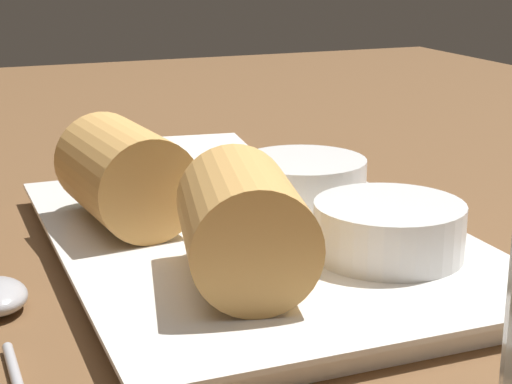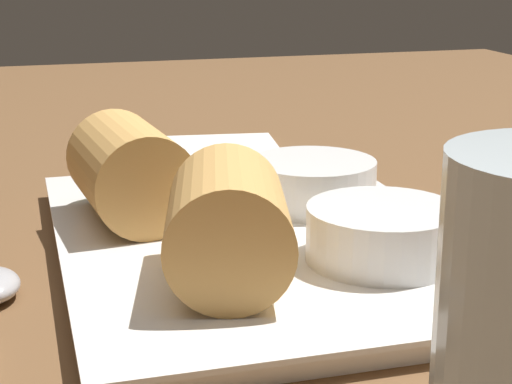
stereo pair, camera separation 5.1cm
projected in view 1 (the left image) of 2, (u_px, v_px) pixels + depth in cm
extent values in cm
cube|color=brown|center=(234.00, 267.00, 53.52)|extent=(180.00, 140.00, 2.00)
cube|color=white|center=(256.00, 246.00, 52.58)|extent=(31.54, 22.85, 1.20)
cube|color=white|center=(256.00, 234.00, 52.37)|extent=(32.80, 23.76, 0.30)
cylinder|color=#DBA356|center=(124.00, 175.00, 53.03)|extent=(9.94, 7.30, 6.36)
sphere|color=#56843D|center=(106.00, 162.00, 56.17)|extent=(4.13, 4.13, 4.13)
cylinder|color=#DBA356|center=(244.00, 225.00, 43.65)|extent=(10.51, 8.29, 6.36)
sphere|color=beige|center=(235.00, 204.00, 47.17)|extent=(4.13, 4.13, 4.13)
cylinder|color=white|center=(303.00, 181.00, 57.74)|extent=(8.52, 8.52, 3.08)
cylinder|color=beige|center=(303.00, 163.00, 57.39)|extent=(6.98, 6.98, 0.55)
cylinder|color=white|center=(389.00, 229.00, 48.02)|extent=(8.52, 8.52, 3.08)
cylinder|color=#DBBC89|center=(390.00, 208.00, 47.66)|extent=(6.98, 6.98, 0.55)
cube|color=silver|center=(194.00, 153.00, 77.02)|extent=(13.34, 11.78, 0.60)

